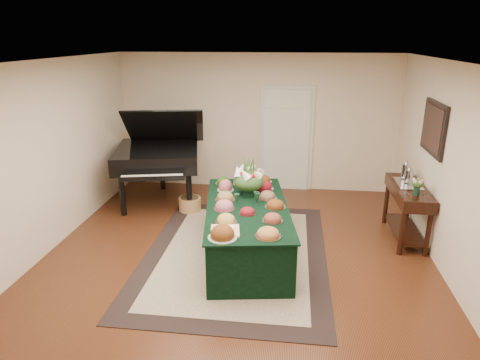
# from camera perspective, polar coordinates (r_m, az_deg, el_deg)

# --- Properties ---
(ground) EXTENTS (6.00, 6.00, 0.00)m
(ground) POSITION_cam_1_polar(r_m,az_deg,el_deg) (6.24, -0.35, -10.05)
(ground) COLOR black
(ground) RESTS_ON ground
(area_rug) EXTENTS (2.58, 3.61, 0.01)m
(area_rug) POSITION_cam_1_polar(r_m,az_deg,el_deg) (6.29, -0.56, -9.77)
(area_rug) COLOR black
(area_rug) RESTS_ON ground
(kitchen_doorway) EXTENTS (1.05, 0.07, 2.10)m
(kitchen_doorway) POSITION_cam_1_polar(r_m,az_deg,el_deg) (8.63, 6.21, 5.32)
(kitchen_doorway) COLOR beige
(kitchen_doorway) RESTS_ON ground
(buffet_table) EXTENTS (1.48, 2.53, 0.75)m
(buffet_table) POSITION_cam_1_polar(r_m,az_deg,el_deg) (6.13, 0.93, -6.68)
(buffet_table) COLOR black
(buffet_table) RESTS_ON ground
(food_platters) EXTENTS (1.15, 2.40, 0.13)m
(food_platters) POSITION_cam_1_polar(r_m,az_deg,el_deg) (5.99, 0.71, -2.91)
(food_platters) COLOR silver
(food_platters) RESTS_ON buffet_table
(cutting_board) EXTENTS (0.40, 0.40, 0.10)m
(cutting_board) POSITION_cam_1_polar(r_m,az_deg,el_deg) (5.23, -2.01, -6.46)
(cutting_board) COLOR tan
(cutting_board) RESTS_ON buffet_table
(green_goblets) EXTENTS (0.35, 0.19, 0.18)m
(green_goblets) POSITION_cam_1_polar(r_m,az_deg,el_deg) (5.99, 1.35, -2.50)
(green_goblets) COLOR black
(green_goblets) RESTS_ON buffet_table
(floral_centerpiece) EXTENTS (0.47, 0.47, 0.47)m
(floral_centerpiece) POSITION_cam_1_polar(r_m,az_deg,el_deg) (6.30, 1.19, 0.41)
(floral_centerpiece) COLOR black
(floral_centerpiece) RESTS_ON buffet_table
(grand_piano) EXTENTS (1.81, 2.02, 1.81)m
(grand_piano) POSITION_cam_1_polar(r_m,az_deg,el_deg) (8.04, -10.89, 3.28)
(grand_piano) COLOR black
(grand_piano) RESTS_ON ground
(wicker_basket) EXTENTS (0.39, 0.39, 0.25)m
(wicker_basket) POSITION_cam_1_polar(r_m,az_deg,el_deg) (7.76, -6.69, -3.22)
(wicker_basket) COLOR #A47342
(wicker_basket) RESTS_ON ground
(mahogany_sideboard) EXTENTS (0.45, 1.32, 0.86)m
(mahogany_sideboard) POSITION_cam_1_polar(r_m,az_deg,el_deg) (6.97, 21.48, -2.28)
(mahogany_sideboard) COLOR black
(mahogany_sideboard) RESTS_ON ground
(tea_service) EXTENTS (0.34, 0.58, 0.30)m
(tea_service) POSITION_cam_1_polar(r_m,az_deg,el_deg) (7.05, 21.41, 0.66)
(tea_service) COLOR silver
(tea_service) RESTS_ON mahogany_sideboard
(pink_bouquet) EXTENTS (0.19, 0.19, 0.25)m
(pink_bouquet) POSITION_cam_1_polar(r_m,az_deg,el_deg) (6.51, 22.60, -0.49)
(pink_bouquet) COLOR black
(pink_bouquet) RESTS_ON mahogany_sideboard
(wall_painting) EXTENTS (0.05, 0.95, 0.75)m
(wall_painting) POSITION_cam_1_polar(r_m,az_deg,el_deg) (6.74, 24.40, 6.32)
(wall_painting) COLOR black
(wall_painting) RESTS_ON ground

